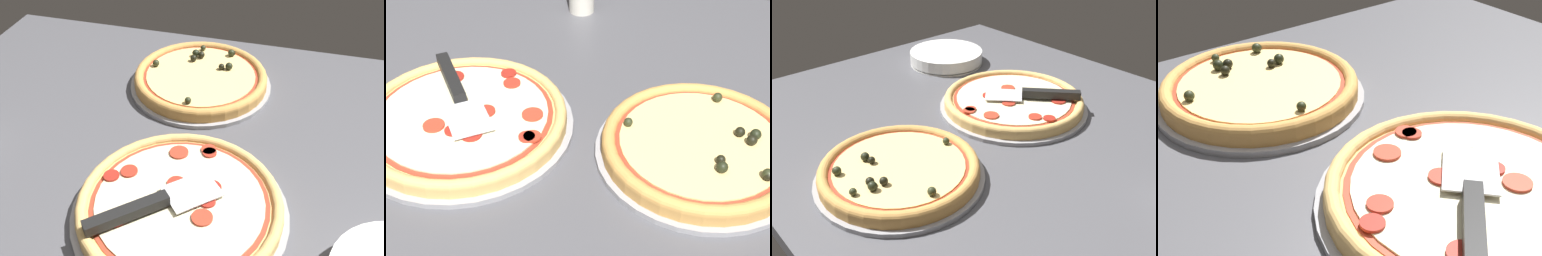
{
  "view_description": "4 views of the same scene",
  "coord_description": "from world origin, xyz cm",
  "views": [
    {
      "loc": [
        20.29,
        -59.69,
        61.97
      ],
      "look_at": [
        1.27,
        9.93,
        3.0
      ],
      "focal_mm": 42.0,
      "sensor_mm": 36.0,
      "label": 1
    },
    {
      "loc": [
        66.2,
        33.0,
        59.78
      ],
      "look_at": [
        1.27,
        9.93,
        3.0
      ],
      "focal_mm": 50.0,
      "sensor_mm": 36.0,
      "label": 2
    },
    {
      "loc": [
        -65.79,
        68.85,
        53.96
      ],
      "look_at": [
        1.27,
        9.93,
        3.0
      ],
      "focal_mm": 42.0,
      "sensor_mm": 36.0,
      "label": 3
    },
    {
      "loc": [
        -37.77,
        -41.08,
        42.84
      ],
      "look_at": [
        1.27,
        9.93,
        3.0
      ],
      "focal_mm": 50.0,
      "sensor_mm": 36.0,
      "label": 4
    }
  ],
  "objects": [
    {
      "name": "serving_spatula",
      "position": [
        -0.94,
        -14.63,
        4.68
      ],
      "size": [
        20.69,
        19.65,
        2.0
      ],
      "color": "silver",
      "rests_on": "pizza_front"
    },
    {
      "name": "ground_plane",
      "position": [
        0.0,
        0.0,
        -1.8
      ],
      "size": [
        130.22,
        109.29,
        3.6
      ],
      "primitive_type": "cube",
      "color": "#4C4C51"
    },
    {
      "name": "pizza_pan_back",
      "position": [
        -1.99,
        29.87,
        0.5
      ],
      "size": [
        34.23,
        34.23,
        1.0
      ],
      "primitive_type": "cylinder",
      "color": "#939399",
      "rests_on": "ground_plane"
    },
    {
      "name": "pizza_back",
      "position": [
        -1.99,
        29.92,
        2.55
      ],
      "size": [
        32.17,
        32.17,
        4.14
      ],
      "color": "#C68E47",
      "rests_on": "pizza_pan_back"
    },
    {
      "name": "pizza_pan_front",
      "position": [
        4.53,
        -10.01,
        0.5
      ],
      "size": [
        38.24,
        38.24,
        1.0
      ],
      "primitive_type": "cylinder",
      "color": "#939399",
      "rests_on": "ground_plane"
    },
    {
      "name": "pizza_front",
      "position": [
        4.52,
        -9.98,
        2.47
      ],
      "size": [
        35.95,
        35.95,
        2.85
      ],
      "color": "#DBAD60",
      "rests_on": "pizza_pan_front"
    }
  ]
}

